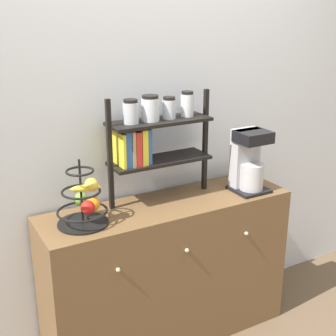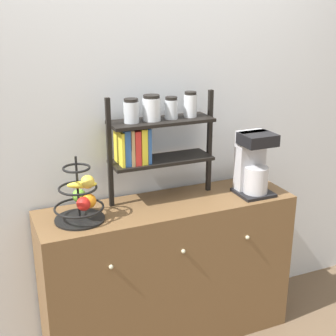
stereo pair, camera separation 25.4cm
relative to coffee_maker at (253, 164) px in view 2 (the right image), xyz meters
The scene contains 5 objects.
wall_back 0.64m from the coffee_maker, 149.90° to the left, with size 7.00×0.05×2.60m, color silver.
sideboard 0.81m from the coffee_maker, behind, with size 1.46×0.43×0.88m.
coffee_maker is the anchor object (origin of this frame).
fruit_stand 1.01m from the coffee_maker, behind, with size 0.26×0.26×0.35m.
shelf_hutch 0.63m from the coffee_maker, 165.95° to the left, with size 0.62×0.20×0.60m.
Camera 2 is at (-0.95, -2.01, 1.93)m, focal length 50.00 mm.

